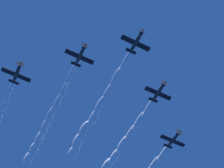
# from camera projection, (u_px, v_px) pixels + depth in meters

# --- Properties ---
(airplane_lead) EXTENTS (8.95, 8.00, 3.06)m
(airplane_lead) POSITION_uv_depth(u_px,v_px,m) (136.00, 41.00, 87.64)
(airplane_lead) COLOR #232328
(airplane_left_wingman) EXTENTS (8.96, 8.01, 2.90)m
(airplane_left_wingman) POSITION_uv_depth(u_px,v_px,m) (159.00, 92.00, 95.78)
(airplane_left_wingman) COLOR #232328
(airplane_right_wingman) EXTENTS (8.96, 7.99, 3.23)m
(airplane_right_wingman) POSITION_uv_depth(u_px,v_px,m) (80.00, 55.00, 90.81)
(airplane_right_wingman) COLOR #232328
(airplane_outer_left) EXTENTS (8.96, 7.99, 3.19)m
(airplane_outer_left) POSITION_uv_depth(u_px,v_px,m) (173.00, 139.00, 101.80)
(airplane_outer_left) COLOR #232328
(airplane_outer_right) EXTENTS (8.96, 7.99, 3.23)m
(airplane_outer_right) POSITION_uv_depth(u_px,v_px,m) (17.00, 73.00, 91.75)
(airplane_outer_right) COLOR #232328
(smoke_trail_lead) EXTENTS (13.35, 45.69, 6.49)m
(smoke_trail_lead) POSITION_uv_depth(u_px,v_px,m) (88.00, 127.00, 103.41)
(smoke_trail_lead) COLOR white
(smoke_trail_left_wingman) EXTENTS (13.22, 46.73, 6.66)m
(smoke_trail_left_wingman) POSITION_uv_depth(u_px,v_px,m) (110.00, 164.00, 111.62)
(smoke_trail_left_wingman) COLOR white
(smoke_trail_right_wingman) EXTENTS (12.89, 46.02, 6.39)m
(smoke_trail_right_wingman) POSITION_uv_depth(u_px,v_px,m) (41.00, 135.00, 106.46)
(smoke_trail_right_wingman) COLOR white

